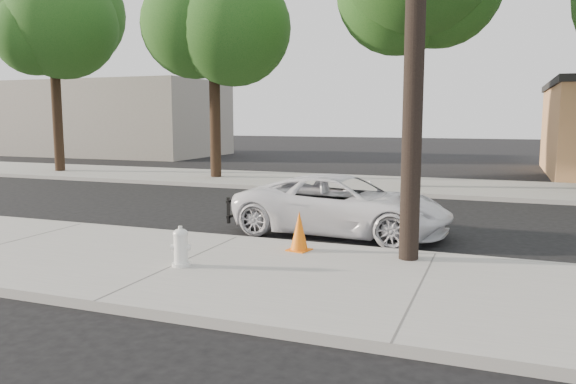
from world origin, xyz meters
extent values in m
plane|color=black|center=(0.00, 0.00, 0.00)|extent=(120.00, 120.00, 0.00)
cube|color=gray|center=(0.00, -4.30, 0.07)|extent=(90.00, 4.40, 0.15)
cube|color=gray|center=(0.00, 8.50, 0.07)|extent=(90.00, 5.00, 0.15)
cube|color=#9E9B93|center=(0.00, -2.10, 0.07)|extent=(90.00, 0.12, 0.16)
cube|color=gray|center=(-20.00, 20.00, 2.50)|extent=(14.00, 8.00, 5.00)
cylinder|color=black|center=(-14.00, 8.00, 2.40)|extent=(0.44, 0.44, 4.50)
sphere|color=#144614|center=(-14.00, 8.00, 6.15)|extent=(4.50, 4.50, 4.50)
sphere|color=#144614|center=(-13.40, 7.55, 7.35)|extent=(3.60, 3.60, 3.60)
cylinder|color=black|center=(-6.00, 8.20, 2.28)|extent=(0.44, 0.44, 4.25)
sphere|color=#144614|center=(-6.00, 8.20, 5.80)|extent=(4.20, 4.20, 4.20)
sphere|color=#144614|center=(-5.44, 7.78, 6.92)|extent=(3.36, 3.36, 3.36)
cylinder|color=black|center=(2.00, 7.80, 2.53)|extent=(0.44, 0.44, 4.75)
sphere|color=#144614|center=(2.00, 7.80, 6.50)|extent=(4.80, 4.80, 4.80)
imported|color=white|center=(1.78, -0.43, 0.66)|extent=(4.90, 2.49, 1.33)
cylinder|color=silver|center=(0.15, -4.53, 0.18)|extent=(0.31, 0.31, 0.06)
cylinder|color=silver|center=(0.15, -4.53, 0.41)|extent=(0.23, 0.23, 0.53)
ellipsoid|color=silver|center=(0.15, -4.53, 0.70)|extent=(0.25, 0.25, 0.17)
cylinder|color=silver|center=(0.15, -4.53, 0.47)|extent=(0.34, 0.21, 0.11)
cylinder|color=silver|center=(0.15, -4.53, 0.47)|extent=(0.19, 0.21, 0.13)
cube|color=orange|center=(1.61, -2.80, 0.16)|extent=(0.45, 0.45, 0.02)
cone|color=orange|center=(1.61, -2.80, 0.52)|extent=(0.40, 0.40, 0.74)
camera|label=1|loc=(5.03, -12.38, 2.60)|focal=35.00mm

